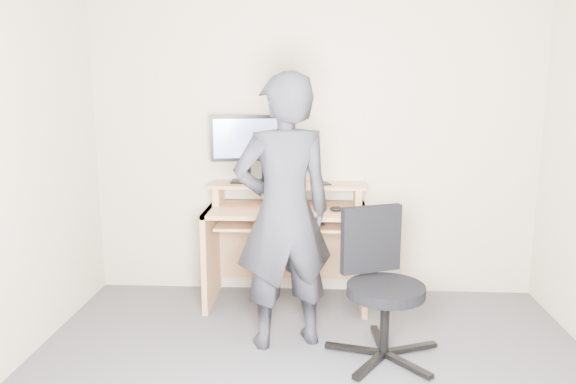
# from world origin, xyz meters

# --- Properties ---
(back_wall) EXTENTS (3.50, 0.02, 2.50)m
(back_wall) POSITION_xyz_m (0.00, 1.75, 1.25)
(back_wall) COLOR #C2B39A
(back_wall) RESTS_ON ground
(desk) EXTENTS (1.20, 0.60, 0.91)m
(desk) POSITION_xyz_m (-0.20, 1.53, 0.55)
(desk) COLOR tan
(desk) RESTS_ON ground
(monitor) EXTENTS (0.55, 0.15, 0.52)m
(monitor) POSITION_xyz_m (-0.52, 1.62, 1.22)
(monitor) COLOR black
(monitor) RESTS_ON desk
(external_drive) EXTENTS (0.10, 0.14, 0.20)m
(external_drive) POSITION_xyz_m (-0.35, 1.61, 1.01)
(external_drive) COLOR black
(external_drive) RESTS_ON desk
(travel_mug) EXTENTS (0.08, 0.08, 0.18)m
(travel_mug) POSITION_xyz_m (-0.13, 1.60, 1.00)
(travel_mug) COLOR #BCBCC1
(travel_mug) RESTS_ON desk
(smartphone) EXTENTS (0.11, 0.14, 0.01)m
(smartphone) POSITION_xyz_m (0.09, 1.59, 0.92)
(smartphone) COLOR black
(smartphone) RESTS_ON desk
(charger) EXTENTS (0.06, 0.05, 0.03)m
(charger) POSITION_xyz_m (-0.42, 1.50, 0.93)
(charger) COLOR black
(charger) RESTS_ON desk
(headphones) EXTENTS (0.16, 0.16, 0.06)m
(headphones) POSITION_xyz_m (-0.37, 1.68, 0.92)
(headphones) COLOR silver
(headphones) RESTS_ON desk
(keyboard) EXTENTS (0.49, 0.27, 0.03)m
(keyboard) POSITION_xyz_m (-0.16, 1.36, 0.67)
(keyboard) COLOR black
(keyboard) RESTS_ON desk
(mouse) EXTENTS (0.11, 0.09, 0.04)m
(mouse) POSITION_xyz_m (0.17, 1.35, 0.77)
(mouse) COLOR black
(mouse) RESTS_ON desk
(office_chair) EXTENTS (0.71, 0.69, 0.90)m
(office_chair) POSITION_xyz_m (0.42, 0.64, 0.49)
(office_chair) COLOR black
(office_chair) RESTS_ON ground
(person) EXTENTS (0.74, 0.61, 1.74)m
(person) POSITION_xyz_m (-0.18, 0.76, 0.87)
(person) COLOR black
(person) RESTS_ON ground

